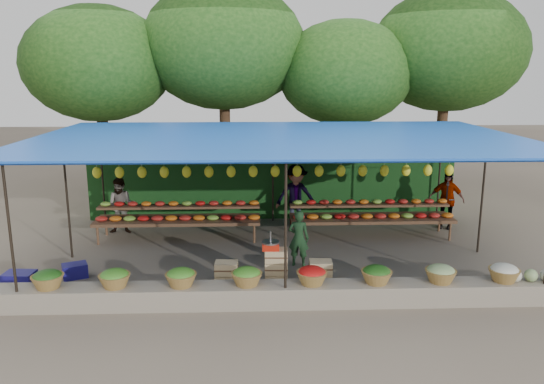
{
  "coord_description": "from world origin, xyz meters",
  "views": [
    {
      "loc": [
        -0.58,
        -11.87,
        4.24
      ],
      "look_at": [
        -0.13,
        0.2,
        1.47
      ],
      "focal_mm": 35.0,
      "sensor_mm": 36.0,
      "label": 1
    }
  ],
  "objects_px": {
    "weighing_scale": "(271,245)",
    "blue_crate_front": "(20,281)",
    "blue_crate_back": "(75,271)",
    "crate_counter": "(275,271)",
    "vendor_seated": "(299,238)"
  },
  "relations": [
    {
      "from": "blue_crate_front",
      "to": "vendor_seated",
      "type": "bearing_deg",
      "value": 14.55
    },
    {
      "from": "blue_crate_back",
      "to": "blue_crate_front",
      "type": "bearing_deg",
      "value": -172.02
    },
    {
      "from": "weighing_scale",
      "to": "crate_counter",
      "type": "bearing_deg",
      "value": -0.0
    },
    {
      "from": "weighing_scale",
      "to": "blue_crate_front",
      "type": "distance_m",
      "value": 5.04
    },
    {
      "from": "weighing_scale",
      "to": "blue_crate_back",
      "type": "xyz_separation_m",
      "value": [
        -4.09,
        0.59,
        -0.71
      ]
    },
    {
      "from": "weighing_scale",
      "to": "vendor_seated",
      "type": "height_order",
      "value": "vendor_seated"
    },
    {
      "from": "weighing_scale",
      "to": "blue_crate_front",
      "type": "xyz_separation_m",
      "value": [
        -5.0,
        0.02,
        -0.69
      ]
    },
    {
      "from": "vendor_seated",
      "to": "blue_crate_back",
      "type": "relative_size",
      "value": 2.58
    },
    {
      "from": "blue_crate_front",
      "to": "crate_counter",
      "type": "bearing_deg",
      "value": 3.46
    },
    {
      "from": "vendor_seated",
      "to": "blue_crate_back",
      "type": "distance_m",
      "value": 4.81
    },
    {
      "from": "vendor_seated",
      "to": "weighing_scale",
      "type": "bearing_deg",
      "value": 74.89
    },
    {
      "from": "weighing_scale",
      "to": "blue_crate_front",
      "type": "bearing_deg",
      "value": 179.76
    },
    {
      "from": "weighing_scale",
      "to": "vendor_seated",
      "type": "xyz_separation_m",
      "value": [
        0.66,
        1.11,
        -0.22
      ]
    },
    {
      "from": "weighing_scale",
      "to": "blue_crate_back",
      "type": "relative_size",
      "value": 0.76
    },
    {
      "from": "crate_counter",
      "to": "weighing_scale",
      "type": "height_order",
      "value": "weighing_scale"
    }
  ]
}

